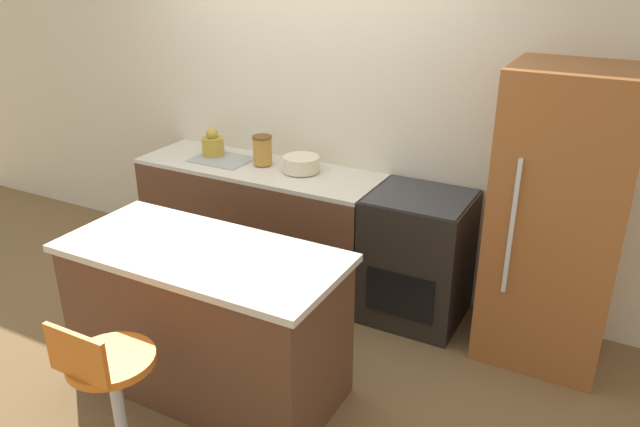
# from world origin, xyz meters

# --- Properties ---
(ground_plane) EXTENTS (14.00, 14.00, 0.00)m
(ground_plane) POSITION_xyz_m (0.00, 0.00, 0.00)
(ground_plane) COLOR brown
(wall_back) EXTENTS (8.00, 0.06, 2.60)m
(wall_back) POSITION_xyz_m (0.00, 0.65, 1.30)
(wall_back) COLOR beige
(wall_back) RESTS_ON ground_plane
(back_counter) EXTENTS (1.84, 0.60, 0.89)m
(back_counter) POSITION_xyz_m (-0.28, 0.32, 0.44)
(back_counter) COLOR brown
(back_counter) RESTS_ON ground_plane
(kitchen_island) EXTENTS (1.57, 0.72, 0.88)m
(kitchen_island) POSITION_xyz_m (0.20, -0.95, 0.44)
(kitchen_island) COLOR brown
(kitchen_island) RESTS_ON ground_plane
(oven_range) EXTENTS (0.65, 0.61, 0.89)m
(oven_range) POSITION_xyz_m (0.98, 0.32, 0.44)
(oven_range) COLOR black
(oven_range) RESTS_ON ground_plane
(refrigerator) EXTENTS (0.72, 0.65, 1.79)m
(refrigerator) POSITION_xyz_m (1.82, 0.31, 0.89)
(refrigerator) COLOR #995628
(refrigerator) RESTS_ON ground_plane
(stool_chair) EXTENTS (0.41, 0.41, 0.87)m
(stool_chair) POSITION_xyz_m (0.20, -1.67, 0.45)
(stool_chair) COLOR #B7B7BC
(stool_chair) RESTS_ON ground_plane
(kettle) EXTENTS (0.17, 0.17, 0.21)m
(kettle) POSITION_xyz_m (-0.71, 0.37, 0.98)
(kettle) COLOR #B29333
(kettle) RESTS_ON back_counter
(mixing_bowl) EXTENTS (0.26, 0.26, 0.11)m
(mixing_bowl) POSITION_xyz_m (0.06, 0.37, 0.94)
(mixing_bowl) COLOR beige
(mixing_bowl) RESTS_ON back_counter
(canister_jar) EXTENTS (0.14, 0.14, 0.21)m
(canister_jar) POSITION_xyz_m (-0.26, 0.37, 1.00)
(canister_jar) COLOR #B77F33
(canister_jar) RESTS_ON back_counter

